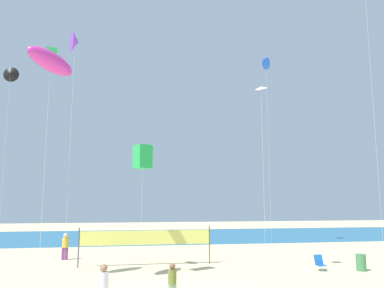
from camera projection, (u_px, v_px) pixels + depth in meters
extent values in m
cube|color=#1E6B99|center=(144.00, 236.00, 44.94)|extent=(120.00, 20.00, 0.01)
cube|color=#7A3872|center=(65.00, 254.00, 26.77)|extent=(0.40, 0.24, 0.83)
cylinder|color=gold|center=(65.00, 243.00, 26.88)|extent=(0.42, 0.42, 0.68)
sphere|color=beige|center=(66.00, 235.00, 26.95)|extent=(0.31, 0.31, 0.31)
cylinder|color=olive|center=(172.00, 277.00, 15.67)|extent=(0.35, 0.35, 0.57)
sphere|color=brown|center=(172.00, 266.00, 15.73)|extent=(0.26, 0.26, 0.26)
cylinder|color=white|center=(103.00, 281.00, 14.17)|extent=(0.39, 0.39, 0.65)
sphere|color=#997051|center=(104.00, 268.00, 14.24)|extent=(0.29, 0.29, 0.29)
cube|color=#1959B2|center=(321.00, 265.00, 22.43)|extent=(0.52, 0.48, 0.03)
cube|color=#1959B2|center=(318.00, 260.00, 22.75)|extent=(0.52, 0.23, 0.57)
cylinder|color=silver|center=(323.00, 269.00, 22.27)|extent=(0.03, 0.03, 0.32)
cylinder|color=silver|center=(320.00, 268.00, 22.55)|extent=(0.03, 0.03, 0.32)
cylinder|color=#3F7F4C|center=(361.00, 263.00, 22.50)|extent=(0.56, 0.56, 0.95)
cylinder|color=#4C4C51|center=(79.00, 248.00, 23.68)|extent=(0.08, 0.08, 2.40)
cylinder|color=#4C4C51|center=(209.00, 245.00, 25.26)|extent=(0.08, 0.08, 2.40)
cube|color=#EAE566|center=(146.00, 238.00, 24.54)|extent=(8.30, 0.21, 0.90)
cube|color=white|center=(306.00, 269.00, 22.24)|extent=(0.32, 0.16, 0.26)
cylinder|color=silver|center=(44.00, 170.00, 18.56)|extent=(0.01, 0.01, 10.99)
ellipsoid|color=#D833A5|center=(51.00, 62.00, 19.37)|extent=(2.57, 2.81, 1.37)
cube|color=green|center=(51.00, 54.00, 19.43)|extent=(0.55, 0.06, 0.68)
cylinder|color=silver|center=(70.00, 155.00, 21.05)|extent=(0.01, 0.01, 13.06)
cone|color=purple|center=(75.00, 42.00, 22.02)|extent=(0.80, 1.25, 1.17)
cylinder|color=silver|center=(374.00, 112.00, 24.57)|extent=(0.01, 0.01, 19.32)
cylinder|color=silver|center=(4.00, 160.00, 32.22)|extent=(0.01, 0.01, 14.97)
cone|color=black|center=(10.00, 74.00, 33.32)|extent=(1.34, 0.45, 1.32)
cylinder|color=silver|center=(269.00, 151.00, 36.66)|extent=(0.01, 0.01, 17.50)
ellipsoid|color=blue|center=(266.00, 63.00, 37.96)|extent=(1.58, 2.39, 1.07)
cube|color=purple|center=(266.00, 60.00, 38.00)|extent=(0.44, 0.06, 0.55)
cylinder|color=silver|center=(263.00, 179.00, 21.96)|extent=(0.01, 0.01, 10.61)
pyramid|color=white|center=(261.00, 88.00, 22.73)|extent=(0.84, 0.84, 0.38)
cylinder|color=silver|center=(142.00, 216.00, 20.97)|extent=(0.01, 0.01, 6.48)
cube|color=green|center=(143.00, 157.00, 21.45)|extent=(1.10, 1.10, 1.31)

